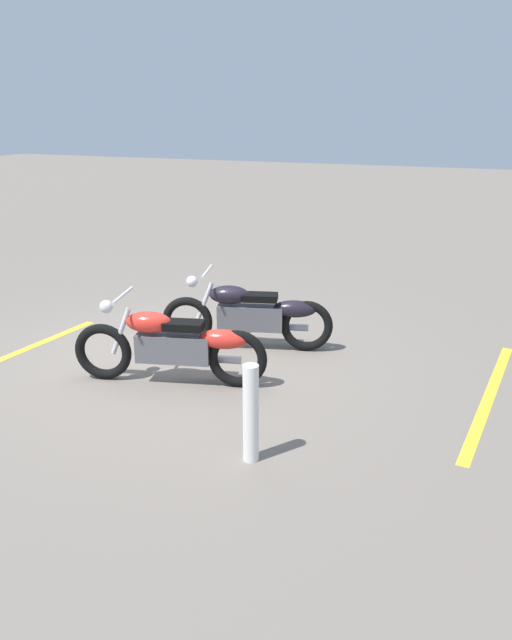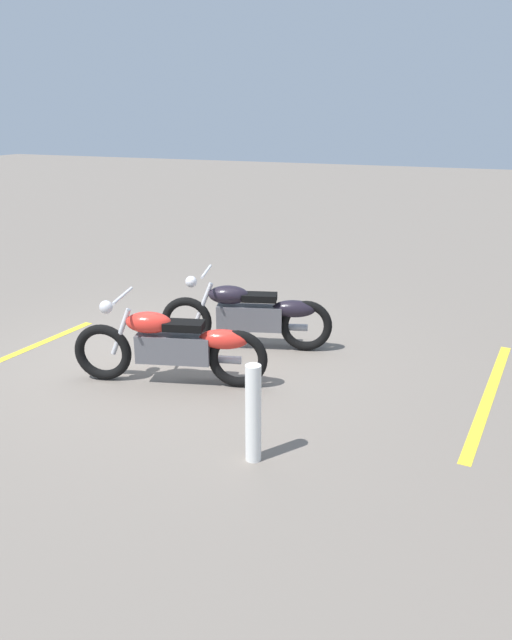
# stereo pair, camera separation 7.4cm
# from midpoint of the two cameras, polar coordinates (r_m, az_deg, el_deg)

# --- Properties ---
(ground_plane) EXTENTS (60.00, 60.00, 0.00)m
(ground_plane) POSITION_cam_midpoint_polar(r_m,az_deg,el_deg) (7.89, -8.32, -3.41)
(ground_plane) COLOR slate
(motorcycle_bright_foreground) EXTENTS (2.18, 0.82, 1.04)m
(motorcycle_bright_foreground) POSITION_cam_midpoint_polar(r_m,az_deg,el_deg) (6.98, -7.87, -2.31)
(motorcycle_bright_foreground) COLOR black
(motorcycle_bright_foreground) RESTS_ON ground
(motorcycle_dark_foreground) EXTENTS (2.17, 0.85, 1.04)m
(motorcycle_dark_foreground) POSITION_cam_midpoint_polar(r_m,az_deg,el_deg) (7.95, -0.81, 0.51)
(motorcycle_dark_foreground) COLOR black
(motorcycle_dark_foreground) RESTS_ON ground
(bollard_post) EXTENTS (0.14, 0.14, 0.91)m
(bollard_post) POSITION_cam_midpoint_polar(r_m,az_deg,el_deg) (5.42, -0.65, -8.64)
(bollard_post) COLOR white
(bollard_post) RESTS_ON ground
(parking_stripe_near) EXTENTS (0.39, 3.20, 0.01)m
(parking_stripe_near) POSITION_cam_midpoint_polar(r_m,az_deg,el_deg) (8.36, -22.70, -3.41)
(parking_stripe_near) COLOR yellow
(parking_stripe_near) RESTS_ON ground
(parking_stripe_mid) EXTENTS (0.39, 3.20, 0.01)m
(parking_stripe_mid) POSITION_cam_midpoint_polar(r_m,az_deg,el_deg) (7.26, 20.46, -6.47)
(parking_stripe_mid) COLOR yellow
(parking_stripe_mid) RESTS_ON ground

